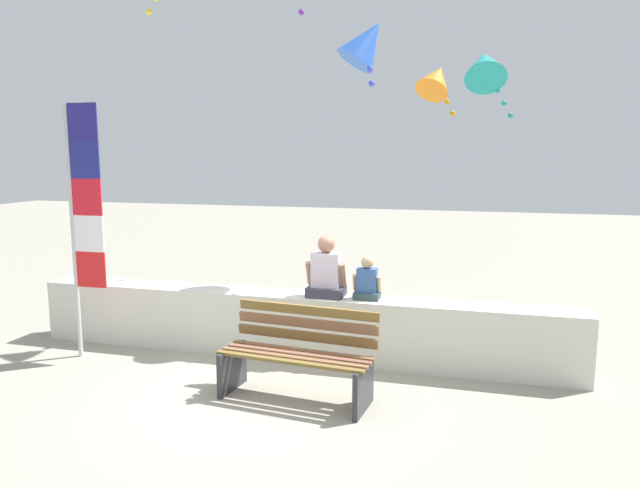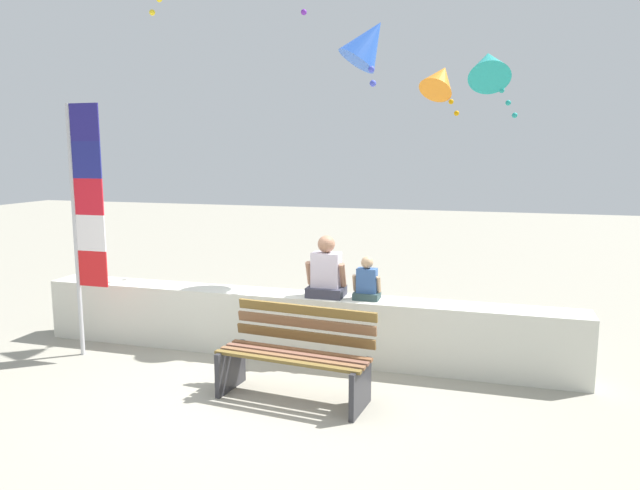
% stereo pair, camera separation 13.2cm
% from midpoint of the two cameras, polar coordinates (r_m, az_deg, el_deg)
% --- Properties ---
extents(ground_plane, '(40.00, 40.00, 0.00)m').
position_cam_midpoint_polar(ground_plane, '(6.22, -5.23, -13.90)').
color(ground_plane, gray).
extents(seawall_ledge, '(6.55, 0.46, 0.76)m').
position_cam_midpoint_polar(seawall_ledge, '(7.08, -1.94, -7.75)').
color(seawall_ledge, beige).
rests_on(seawall_ledge, ground).
extents(park_bench, '(1.57, 0.76, 0.88)m').
position_cam_midpoint_polar(park_bench, '(5.92, -1.70, -10.80)').
color(park_bench, brown).
rests_on(park_bench, ground).
extents(person_adult, '(0.47, 0.34, 0.71)m').
position_cam_midpoint_polar(person_adult, '(6.80, 1.17, -2.71)').
color(person_adult, '#353645').
rests_on(person_adult, seawall_ledge).
extents(person_child, '(0.32, 0.24, 0.49)m').
position_cam_midpoint_polar(person_child, '(6.72, 5.13, -3.65)').
color(person_child, '#2B4142').
rests_on(person_child, seawall_ledge).
extents(flag_banner, '(0.43, 0.05, 2.96)m').
position_cam_midpoint_polar(flag_banner, '(7.31, -21.45, 3.15)').
color(flag_banner, '#B7B7BC').
rests_on(flag_banner, ground).
extents(kite_blue, '(0.90, 0.79, 0.96)m').
position_cam_midpoint_polar(kite_blue, '(7.80, 5.24, 19.01)').
color(kite_blue, blue).
extents(kite_teal, '(0.79, 0.89, 1.17)m').
position_cam_midpoint_polar(kite_teal, '(9.32, 16.46, 16.35)').
color(kite_teal, teal).
extents(kite_orange, '(0.77, 0.87, 0.94)m').
position_cam_midpoint_polar(kite_orange, '(9.74, 11.99, 15.47)').
color(kite_orange, orange).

